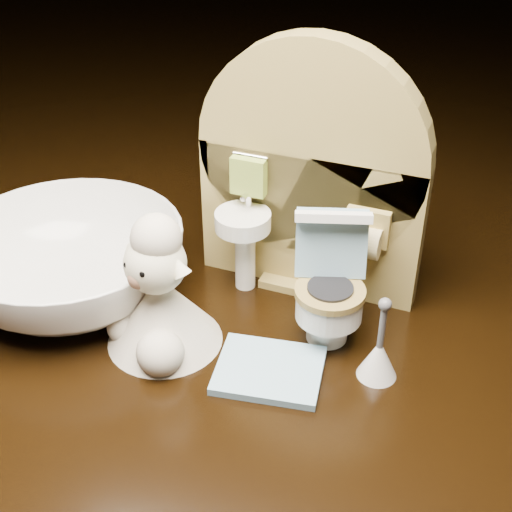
{
  "coord_description": "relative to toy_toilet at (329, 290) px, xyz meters",
  "views": [
    {
      "loc": [
        0.1,
        -0.27,
        0.25
      ],
      "look_at": [
        -0.01,
        0.02,
        0.05
      ],
      "focal_mm": 50.0,
      "sensor_mm": 36.0,
      "label": 1
    }
  ],
  "objects": [
    {
      "name": "plush_lamb",
      "position": [
        -0.08,
        -0.04,
        0.0
      ],
      "size": [
        0.06,
        0.06,
        0.08
      ],
      "rotation": [
        0.0,
        0.0,
        -0.32
      ],
      "color": "beige",
      "rests_on": "ground"
    },
    {
      "name": "toilet_brush",
      "position": [
        0.03,
        -0.03,
        -0.01
      ],
      "size": [
        0.02,
        0.02,
        0.05
      ],
      "color": "white",
      "rests_on": "ground"
    },
    {
      "name": "bath_mat",
      "position": [
        -0.02,
        -0.04,
        -0.03
      ],
      "size": [
        0.06,
        0.05,
        0.0
      ],
      "primitive_type": "cube",
      "rotation": [
        0.0,
        0.0,
        0.16
      ],
      "color": "#84B2CA",
      "rests_on": "ground"
    },
    {
      "name": "ceramic_bowl",
      "position": [
        -0.15,
        -0.02,
        -0.01
      ],
      "size": [
        0.15,
        0.15,
        0.04
      ],
      "primitive_type": "imported",
      "rotation": [
        0.0,
        0.0,
        -0.15
      ],
      "color": "white",
      "rests_on": "ground"
    },
    {
      "name": "toy_toilet",
      "position": [
        0.0,
        0.0,
        0.0
      ],
      "size": [
        0.04,
        0.05,
        0.07
      ],
      "rotation": [
        0.0,
        0.0,
        0.32
      ],
      "color": "white",
      "rests_on": "ground"
    },
    {
      "name": "backdrop_panel",
      "position": [
        -0.03,
        0.04,
        0.04
      ],
      "size": [
        0.13,
        0.05,
        0.15
      ],
      "color": "#9F8844",
      "rests_on": "ground"
    }
  ]
}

